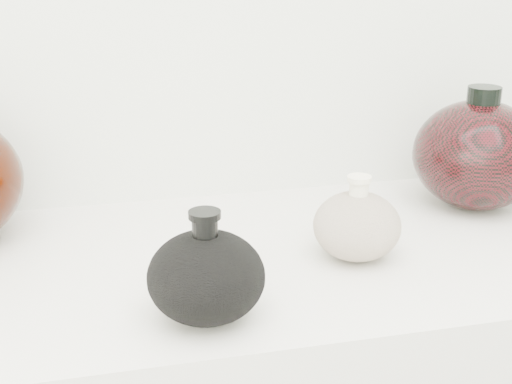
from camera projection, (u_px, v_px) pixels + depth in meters
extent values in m
cube|color=beige|center=(255.00, 263.00, 1.01)|extent=(1.20, 0.50, 0.03)
ellipsoid|color=black|center=(206.00, 277.00, 0.82)|extent=(0.18, 0.18, 0.11)
cylinder|color=black|center=(205.00, 228.00, 0.80)|extent=(0.04, 0.04, 0.03)
cylinder|color=black|center=(205.00, 215.00, 0.79)|extent=(0.05, 0.05, 0.01)
ellipsoid|color=beige|center=(357.00, 226.00, 0.98)|extent=(0.15, 0.15, 0.09)
cylinder|color=beige|center=(359.00, 189.00, 0.96)|extent=(0.03, 0.03, 0.03)
cylinder|color=beige|center=(359.00, 179.00, 0.95)|extent=(0.04, 0.04, 0.01)
ellipsoid|color=black|center=(478.00, 155.00, 1.15)|extent=(0.27, 0.27, 0.18)
cylinder|color=black|center=(484.00, 97.00, 1.12)|extent=(0.07, 0.07, 0.03)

